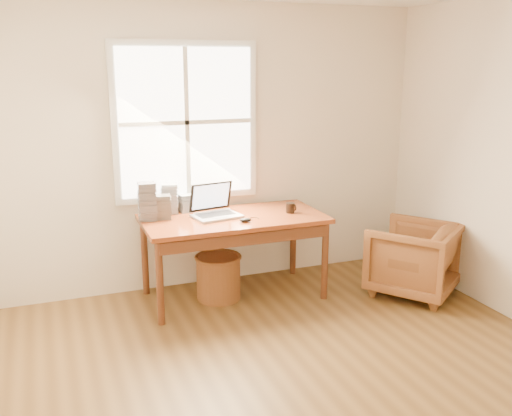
{
  "coord_description": "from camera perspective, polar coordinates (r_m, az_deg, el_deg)",
  "views": [
    {
      "loc": [
        -1.54,
        -2.8,
        2.07
      ],
      "look_at": [
        0.16,
        1.65,
        0.85
      ],
      "focal_mm": 40.0,
      "sensor_mm": 36.0,
      "label": 1
    }
  ],
  "objects": [
    {
      "name": "cd_stack_c",
      "position": [
        4.96,
        -10.82,
        0.65
      ],
      "size": [
        0.16,
        0.14,
        0.33
      ],
      "primitive_type": "cube",
      "rotation": [
        0.0,
        0.0,
        -0.09
      ],
      "color": "gray",
      "rests_on": "desk"
    },
    {
      "name": "cd_stack_d",
      "position": [
        5.21,
        -6.95,
        0.51
      ],
      "size": [
        0.15,
        0.13,
        0.16
      ],
      "primitive_type": "cube",
      "rotation": [
        0.0,
        0.0,
        0.18
      ],
      "color": "silver",
      "rests_on": "desk"
    },
    {
      "name": "cd_stack_a",
      "position": [
        5.16,
        -8.61,
        0.96
      ],
      "size": [
        0.16,
        0.15,
        0.27
      ],
      "primitive_type": "cube",
      "rotation": [
        0.0,
        0.0,
        -0.23
      ],
      "color": "silver",
      "rests_on": "desk"
    },
    {
      "name": "laptop",
      "position": [
        4.97,
        -3.98,
        0.9
      ],
      "size": [
        0.52,
        0.54,
        0.33
      ],
      "primitive_type": null,
      "rotation": [
        0.0,
        0.0,
        0.18
      ],
      "color": "#A5A7AC",
      "rests_on": "desk"
    },
    {
      "name": "room_shell",
      "position": [
        3.41,
        6.11,
        1.55
      ],
      "size": [
        4.04,
        4.54,
        2.64
      ],
      "color": "brown",
      "rests_on": "ground"
    },
    {
      "name": "desk",
      "position": [
        5.03,
        -2.27,
        -1.09
      ],
      "size": [
        1.6,
        0.8,
        0.04
      ],
      "primitive_type": "cube",
      "color": "brown",
      "rests_on": "room_shell"
    },
    {
      "name": "cd_stack_b",
      "position": [
        5.0,
        -9.29,
        0.11
      ],
      "size": [
        0.16,
        0.14,
        0.21
      ],
      "primitive_type": "cube",
      "rotation": [
        0.0,
        0.0,
        -0.19
      ],
      "color": "#28272D",
      "rests_on": "desk"
    },
    {
      "name": "armchair",
      "position": [
        5.41,
        15.44,
        -4.93
      ],
      "size": [
        1.0,
        1.01,
        0.66
      ],
      "primitive_type": "imported",
      "rotation": [
        0.0,
        0.0,
        3.78
      ],
      "color": "brown",
      "rests_on": "room_shell"
    },
    {
      "name": "wicker_stool",
      "position": [
        5.16,
        -3.78,
        -6.97
      ],
      "size": [
        0.49,
        0.49,
        0.39
      ],
      "primitive_type": "cylinder",
      "rotation": [
        0.0,
        0.0,
        -0.31
      ],
      "color": "brown",
      "rests_on": "room_shell"
    },
    {
      "name": "mouse",
      "position": [
        4.85,
        -1.07,
        -1.22
      ],
      "size": [
        0.11,
        0.07,
        0.03
      ],
      "primitive_type": "ellipsoid",
      "rotation": [
        0.0,
        0.0,
        -0.14
      ],
      "color": "black",
      "rests_on": "desk"
    },
    {
      "name": "coffee_mug",
      "position": [
        5.15,
        3.44,
        0.01
      ],
      "size": [
        0.09,
        0.09,
        0.09
      ],
      "primitive_type": "cylinder",
      "rotation": [
        0.0,
        0.0,
        -0.16
      ],
      "color": "black",
      "rests_on": "desk"
    }
  ]
}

